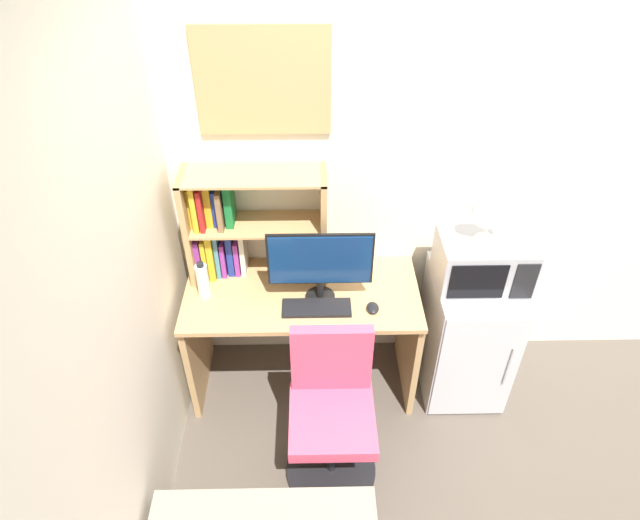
{
  "coord_description": "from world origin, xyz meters",
  "views": [
    {
      "loc": [
        -0.84,
        -2.57,
        2.82
      ],
      "look_at": [
        -0.8,
        -0.34,
        1.01
      ],
      "focal_mm": 31.09,
      "sensor_mm": 36.0,
      "label": 1
    }
  ],
  "objects_px": {
    "mini_fridge": "(466,334)",
    "desk_chair": "(331,418)",
    "keyboard": "(317,308)",
    "wall_corkboard": "(263,82)",
    "monitor": "(320,262)",
    "computer_mouse": "(373,308)",
    "desk_fan": "(491,215)",
    "hutch_bookshelf": "(234,224)",
    "water_bottle": "(203,281)",
    "microwave": "(483,262)"
  },
  "relations": [
    {
      "from": "water_bottle",
      "to": "wall_corkboard",
      "type": "distance_m",
      "value": 1.08
    },
    {
      "from": "computer_mouse",
      "to": "water_bottle",
      "type": "relative_size",
      "value": 0.39
    },
    {
      "from": "monitor",
      "to": "wall_corkboard",
      "type": "height_order",
      "value": "wall_corkboard"
    },
    {
      "from": "desk_fan",
      "to": "hutch_bookshelf",
      "type": "bearing_deg",
      "value": 171.25
    },
    {
      "from": "mini_fridge",
      "to": "microwave",
      "type": "xyz_separation_m",
      "value": [
        0.0,
        0.0,
        0.55
      ]
    },
    {
      "from": "monitor",
      "to": "desk_fan",
      "type": "height_order",
      "value": "desk_fan"
    },
    {
      "from": "water_bottle",
      "to": "desk_chair",
      "type": "height_order",
      "value": "water_bottle"
    },
    {
      "from": "wall_corkboard",
      "to": "hutch_bookshelf",
      "type": "bearing_deg",
      "value": -152.44
    },
    {
      "from": "wall_corkboard",
      "to": "mini_fridge",
      "type": "bearing_deg",
      "value": -15.0
    },
    {
      "from": "computer_mouse",
      "to": "monitor",
      "type": "bearing_deg",
      "value": 159.93
    },
    {
      "from": "mini_fridge",
      "to": "desk_fan",
      "type": "xyz_separation_m",
      "value": [
        -0.02,
        -0.0,
        0.86
      ]
    },
    {
      "from": "monitor",
      "to": "mini_fridge",
      "type": "xyz_separation_m",
      "value": [
        0.87,
        0.04,
        -0.59
      ]
    },
    {
      "from": "monitor",
      "to": "keyboard",
      "type": "relative_size",
      "value": 1.5
    },
    {
      "from": "monitor",
      "to": "microwave",
      "type": "xyz_separation_m",
      "value": [
        0.87,
        0.04,
        -0.04
      ]
    },
    {
      "from": "mini_fridge",
      "to": "monitor",
      "type": "bearing_deg",
      "value": -177.44
    },
    {
      "from": "mini_fridge",
      "to": "desk_chair",
      "type": "xyz_separation_m",
      "value": [
        -0.82,
        -0.57,
        0.0
      ]
    },
    {
      "from": "mini_fridge",
      "to": "desk_fan",
      "type": "distance_m",
      "value": 0.86
    },
    {
      "from": "mini_fridge",
      "to": "desk_chair",
      "type": "height_order",
      "value": "desk_chair"
    },
    {
      "from": "monitor",
      "to": "computer_mouse",
      "type": "height_order",
      "value": "monitor"
    },
    {
      "from": "hutch_bookshelf",
      "to": "microwave",
      "type": "xyz_separation_m",
      "value": [
        1.33,
        -0.2,
        -0.12
      ]
    },
    {
      "from": "hutch_bookshelf",
      "to": "desk_fan",
      "type": "bearing_deg",
      "value": -8.75
    },
    {
      "from": "desk_fan",
      "to": "monitor",
      "type": "bearing_deg",
      "value": -177.6
    },
    {
      "from": "monitor",
      "to": "water_bottle",
      "type": "bearing_deg",
      "value": 177.25
    },
    {
      "from": "hutch_bookshelf",
      "to": "monitor",
      "type": "bearing_deg",
      "value": -27.12
    },
    {
      "from": "mini_fridge",
      "to": "microwave",
      "type": "bearing_deg",
      "value": 89.65
    },
    {
      "from": "keyboard",
      "to": "wall_corkboard",
      "type": "xyz_separation_m",
      "value": [
        -0.24,
        0.43,
        1.07
      ]
    },
    {
      "from": "desk_chair",
      "to": "wall_corkboard",
      "type": "distance_m",
      "value": 1.7
    },
    {
      "from": "monitor",
      "to": "desk_chair",
      "type": "xyz_separation_m",
      "value": [
        0.05,
        -0.53,
        -0.59
      ]
    },
    {
      "from": "monitor",
      "to": "desk_chair",
      "type": "distance_m",
      "value": 0.8
    },
    {
      "from": "microwave",
      "to": "desk_chair",
      "type": "height_order",
      "value": "microwave"
    },
    {
      "from": "keyboard",
      "to": "computer_mouse",
      "type": "height_order",
      "value": "computer_mouse"
    },
    {
      "from": "hutch_bookshelf",
      "to": "keyboard",
      "type": "distance_m",
      "value": 0.64
    },
    {
      "from": "monitor",
      "to": "computer_mouse",
      "type": "bearing_deg",
      "value": -20.07
    },
    {
      "from": "keyboard",
      "to": "computer_mouse",
      "type": "xyz_separation_m",
      "value": [
        0.3,
        -0.01,
        0.01
      ]
    },
    {
      "from": "monitor",
      "to": "microwave",
      "type": "height_order",
      "value": "monitor"
    },
    {
      "from": "desk_fan",
      "to": "computer_mouse",
      "type": "bearing_deg",
      "value": -166.49
    },
    {
      "from": "hutch_bookshelf",
      "to": "desk_chair",
      "type": "height_order",
      "value": "hutch_bookshelf"
    },
    {
      "from": "monitor",
      "to": "wall_corkboard",
      "type": "distance_m",
      "value": 0.93
    },
    {
      "from": "wall_corkboard",
      "to": "microwave",
      "type": "bearing_deg",
      "value": -14.86
    },
    {
      "from": "keyboard",
      "to": "mini_fridge",
      "type": "distance_m",
      "value": 0.97
    },
    {
      "from": "keyboard",
      "to": "mini_fridge",
      "type": "xyz_separation_m",
      "value": [
        0.89,
        0.13,
        -0.36
      ]
    },
    {
      "from": "hutch_bookshelf",
      "to": "monitor",
      "type": "distance_m",
      "value": 0.53
    },
    {
      "from": "desk_chair",
      "to": "mini_fridge",
      "type": "bearing_deg",
      "value": 34.94
    },
    {
      "from": "desk_fan",
      "to": "microwave",
      "type": "bearing_deg",
      "value": 18.68
    },
    {
      "from": "hutch_bookshelf",
      "to": "water_bottle",
      "type": "bearing_deg",
      "value": -128.79
    },
    {
      "from": "desk_fan",
      "to": "wall_corkboard",
      "type": "xyz_separation_m",
      "value": [
        -1.11,
        0.31,
        0.56
      ]
    },
    {
      "from": "water_bottle",
      "to": "desk_fan",
      "type": "distance_m",
      "value": 1.54
    },
    {
      "from": "desk_chair",
      "to": "microwave",
      "type": "bearing_deg",
      "value": 35.08
    },
    {
      "from": "microwave",
      "to": "monitor",
      "type": "bearing_deg",
      "value": -177.25
    },
    {
      "from": "hutch_bookshelf",
      "to": "desk_fan",
      "type": "relative_size",
      "value": 2.63
    }
  ]
}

